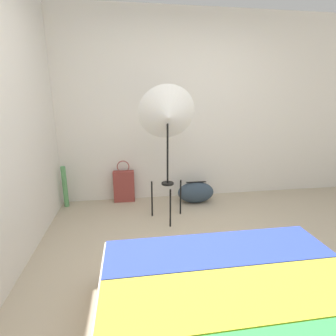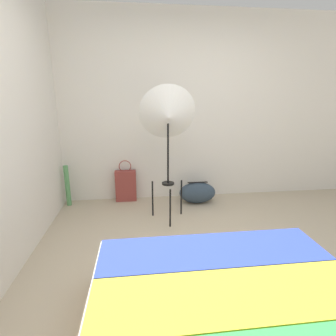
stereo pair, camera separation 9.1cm
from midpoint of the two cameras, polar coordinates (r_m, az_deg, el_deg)
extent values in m
plane|color=tan|center=(2.34, 13.31, -24.09)|extent=(14.00, 14.00, 0.00)
cube|color=silver|center=(3.79, 3.87, 12.72)|extent=(8.00, 0.05, 2.60)
cube|color=silver|center=(2.88, -28.22, 10.16)|extent=(0.05, 8.00, 2.60)
cube|color=gold|center=(1.65, 15.99, -25.42)|extent=(1.57, 0.43, 0.04)
cube|color=#283DAD|center=(1.98, 10.92, -17.40)|extent=(1.57, 0.43, 0.04)
cylinder|color=black|center=(3.04, 1.35, -8.75)|extent=(0.02, 0.02, 0.46)
cylinder|color=black|center=(3.31, -2.58, -6.69)|extent=(0.02, 0.02, 0.46)
cylinder|color=black|center=(3.36, 3.68, -6.40)|extent=(0.02, 0.02, 0.46)
cylinder|color=black|center=(3.15, 0.83, -3.38)|extent=(0.15, 0.15, 0.02)
cylinder|color=black|center=(3.05, 0.86, 3.84)|extent=(0.02, 0.02, 0.81)
cone|color=white|center=(2.99, 0.89, 11.44)|extent=(0.66, 0.37, 0.67)
cube|color=brown|center=(3.82, -8.49, -3.86)|extent=(0.30, 0.11, 0.45)
torus|color=brown|center=(3.74, -8.66, 0.36)|extent=(0.17, 0.01, 0.17)
ellipsoid|color=#2D3D4C|center=(3.77, 7.10, -5.34)|extent=(0.52, 0.30, 0.30)
cube|color=black|center=(3.72, 7.18, -3.13)|extent=(0.28, 0.04, 0.01)
cylinder|color=#56995B|center=(3.85, -20.42, -3.64)|extent=(0.06, 0.06, 0.57)
camera|label=1|loc=(0.05, -89.11, 0.24)|focal=28.00mm
camera|label=2|loc=(0.05, 90.89, -0.24)|focal=28.00mm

